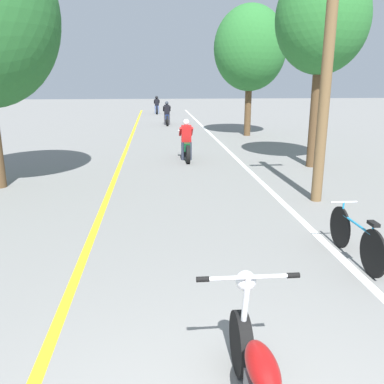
# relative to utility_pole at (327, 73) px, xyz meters

# --- Properties ---
(lane_stripe_center) EXTENTS (0.14, 48.00, 0.01)m
(lane_stripe_center) POSITION_rel_utility_pole_xyz_m (-4.89, 5.76, -2.85)
(lane_stripe_center) COLOR yellow
(lane_stripe_center) RESTS_ON ground
(lane_stripe_edge) EXTENTS (0.14, 48.00, 0.01)m
(lane_stripe_edge) POSITION_rel_utility_pole_xyz_m (-0.82, 5.76, -2.85)
(lane_stripe_edge) COLOR white
(lane_stripe_edge) RESTS_ON ground
(utility_pole) EXTENTS (1.10, 0.24, 5.54)m
(utility_pole) POSITION_rel_utility_pole_xyz_m (0.00, 0.00, 0.00)
(utility_pole) COLOR brown
(utility_pole) RESTS_ON ground
(roadside_tree_right_near) EXTENTS (2.80, 2.52, 6.08)m
(roadside_tree_right_near) POSITION_rel_utility_pole_xyz_m (1.32, 3.77, 1.57)
(roadside_tree_right_near) COLOR #513A23
(roadside_tree_right_near) RESTS_ON ground
(roadside_tree_right_far) EXTENTS (3.48, 3.14, 6.19)m
(roadside_tree_right_far) POSITION_rel_utility_pole_xyz_m (0.93, 11.45, 1.31)
(roadside_tree_right_far) COLOR #513A23
(roadside_tree_right_far) RESTS_ON ground
(motorcycle_rider_lead) EXTENTS (0.50, 1.99, 1.42)m
(motorcycle_rider_lead) POSITION_rel_utility_pole_xyz_m (-2.62, 5.29, -2.33)
(motorcycle_rider_lead) COLOR black
(motorcycle_rider_lead) RESTS_ON ground
(motorcycle_rider_mid) EXTENTS (0.50, 2.12, 1.44)m
(motorcycle_rider_mid) POSITION_rel_utility_pole_xyz_m (-2.94, 16.94, -2.32)
(motorcycle_rider_mid) COLOR black
(motorcycle_rider_mid) RESTS_ON ground
(motorcycle_rider_far) EXTENTS (0.50, 2.07, 1.44)m
(motorcycle_rider_far) POSITION_rel_utility_pole_xyz_m (-3.50, 25.66, -2.31)
(motorcycle_rider_far) COLOR black
(motorcycle_rider_far) RESTS_ON ground
(bicycle_parked) EXTENTS (0.44, 1.76, 0.81)m
(bicycle_parked) POSITION_rel_utility_pole_xyz_m (-0.67, -3.21, -2.48)
(bicycle_parked) COLOR black
(bicycle_parked) RESTS_ON ground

